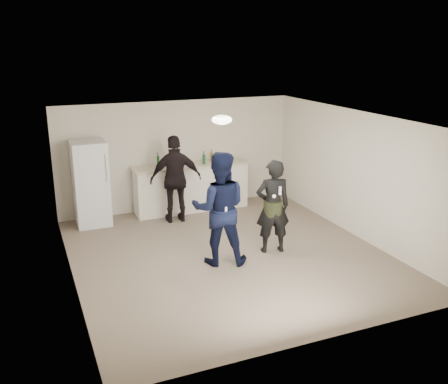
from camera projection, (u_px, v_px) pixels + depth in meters
name	position (u px, v px, depth m)	size (l,w,h in m)	color
floor	(228.00, 254.00, 9.20)	(6.00, 6.00, 0.00)	#6B5B4C
ceiling	(229.00, 119.00, 8.47)	(6.00, 6.00, 0.00)	silver
wall_back	(177.00, 155.00, 11.49)	(6.00, 6.00, 0.00)	beige
wall_front	(323.00, 254.00, 6.19)	(6.00, 6.00, 0.00)	beige
wall_left	(67.00, 209.00, 7.83)	(6.00, 6.00, 0.00)	beige
wall_right	(356.00, 174.00, 9.85)	(6.00, 6.00, 0.00)	beige
counter	(191.00, 188.00, 11.48)	(2.60, 0.56, 1.05)	white
counter_top	(191.00, 165.00, 11.32)	(2.68, 0.64, 0.04)	beige
fridge	(91.00, 184.00, 10.48)	(0.70, 0.70, 1.80)	silver
fridge_handle	(106.00, 168.00, 10.14)	(0.02, 0.02, 0.60)	silver
ceiling_dome	(222.00, 120.00, 8.75)	(0.36, 0.36, 0.16)	white
shaker	(162.00, 165.00, 10.94)	(0.08, 0.08, 0.17)	#ACADB0
man	(219.00, 209.00, 8.60)	(0.98, 0.76, 2.01)	#0E173C
woman	(273.00, 207.00, 9.10)	(0.64, 0.42, 1.76)	black
camo_shorts	(273.00, 208.00, 9.11)	(0.34, 0.34, 0.28)	#303B1A
spectator	(176.00, 179.00, 10.64)	(1.11, 0.46, 1.89)	black
remote_man	(226.00, 211.00, 8.34)	(0.04, 0.04, 0.15)	white
nunchuk_man	(232.00, 213.00, 8.43)	(0.07, 0.07, 0.07)	white
remote_woman	(280.00, 191.00, 8.78)	(0.04, 0.04, 0.15)	white
nunchuk_woman	(274.00, 196.00, 8.79)	(0.07, 0.07, 0.07)	white
bottle_cluster	(188.00, 160.00, 11.29)	(1.36, 0.31, 0.24)	#956C15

